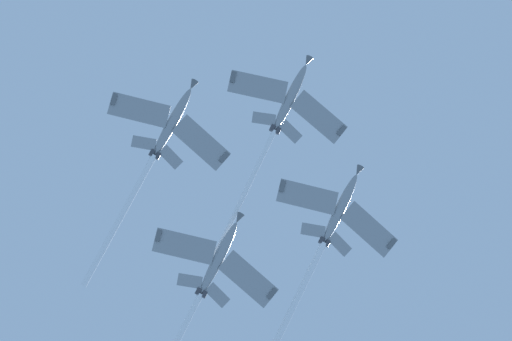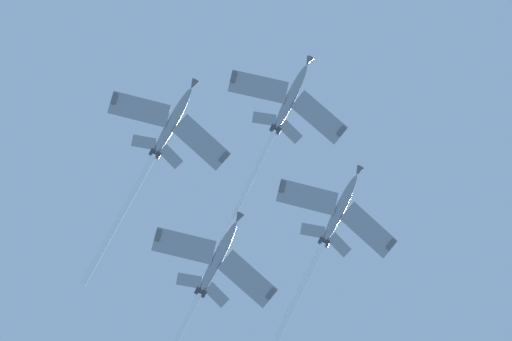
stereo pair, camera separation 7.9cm
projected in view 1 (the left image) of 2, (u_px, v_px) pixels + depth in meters
The scene contains 4 objects.
jet_lead at pixel (280, 120), 170.17m from camera, with size 31.83×20.36×13.13m.
jet_left_wing at pixel (329, 233), 165.81m from camera, with size 27.74×19.18×11.86m.
jet_right_wing at pixel (157, 150), 165.27m from camera, with size 31.71×19.63×13.24m.
jet_slot at pixel (208, 280), 161.50m from camera, with size 28.12×19.16×11.27m.
Camera 1 is at (-11.65, -13.32, 1.52)m, focal length 77.32 mm.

